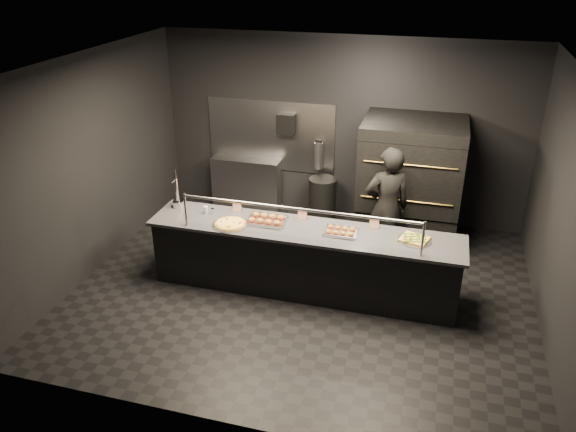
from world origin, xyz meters
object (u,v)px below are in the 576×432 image
(fire_extinguisher, at_px, (318,155))
(worker, at_px, (386,208))
(service_counter, at_px, (303,259))
(pizza_oven, at_px, (410,181))
(slider_tray_b, at_px, (340,231))
(prep_shelf, at_px, (247,183))
(beer_tap, at_px, (177,196))
(slider_tray_a, at_px, (266,220))
(square_pizza, at_px, (415,239))
(towel_dispenser, at_px, (286,124))
(round_pizza, at_px, (230,224))
(trash_bin, at_px, (322,200))

(fire_extinguisher, bearing_deg, worker, -47.27)
(service_counter, bearing_deg, pizza_oven, 57.73)
(service_counter, distance_m, slider_tray_b, 0.68)
(prep_shelf, bearing_deg, beer_tap, -96.78)
(beer_tap, distance_m, slider_tray_b, 2.34)
(service_counter, relative_size, prep_shelf, 3.42)
(pizza_oven, bearing_deg, beer_tap, -150.67)
(beer_tap, bearing_deg, slider_tray_a, -5.05)
(service_counter, xyz_separation_m, worker, (0.95, 0.99, 0.43))
(beer_tap, relative_size, square_pizza, 1.39)
(slider_tray_b, xyz_separation_m, worker, (0.47, 0.98, -0.05))
(towel_dispenser, relative_size, fire_extinguisher, 0.69)
(fire_extinguisher, height_order, slider_tray_a, fire_extinguisher)
(beer_tap, xyz_separation_m, square_pizza, (3.25, -0.13, -0.15))
(pizza_oven, height_order, worker, pizza_oven)
(round_pizza, height_order, slider_tray_a, slider_tray_a)
(beer_tap, bearing_deg, towel_dispenser, 66.61)
(service_counter, bearing_deg, prep_shelf, 124.59)
(pizza_oven, height_order, square_pizza, pizza_oven)
(service_counter, bearing_deg, trash_bin, 95.41)
(towel_dispenser, bearing_deg, beer_tap, -113.39)
(prep_shelf, relative_size, worker, 0.67)
(slider_tray_a, distance_m, trash_bin, 2.15)
(pizza_oven, distance_m, slider_tray_b, 2.02)
(slider_tray_b, height_order, worker, worker)
(prep_shelf, height_order, slider_tray_b, slider_tray_b)
(towel_dispenser, relative_size, beer_tap, 0.60)
(fire_extinguisher, height_order, round_pizza, fire_extinguisher)
(trash_bin, bearing_deg, fire_extinguisher, 117.55)
(trash_bin, height_order, worker, worker)
(towel_dispenser, distance_m, slider_tray_b, 2.82)
(beer_tap, relative_size, slider_tray_a, 1.07)
(towel_dispenser, relative_size, trash_bin, 0.46)
(square_pizza, relative_size, worker, 0.23)
(towel_dispenser, height_order, worker, worker)
(worker, bearing_deg, slider_tray_b, 41.43)
(round_pizza, distance_m, slider_tray_b, 1.44)
(fire_extinguisher, bearing_deg, prep_shelf, -176.34)
(prep_shelf, distance_m, square_pizza, 3.79)
(pizza_oven, xyz_separation_m, slider_tray_b, (-0.72, -1.89, -0.02))
(towel_dispenser, relative_size, slider_tray_b, 0.80)
(slider_tray_a, height_order, slider_tray_b, slider_tray_a)
(slider_tray_b, bearing_deg, beer_tap, 175.70)
(service_counter, xyz_separation_m, slider_tray_a, (-0.53, 0.07, 0.49))
(fire_extinguisher, xyz_separation_m, worker, (1.30, -1.41, -0.17))
(slider_tray_a, bearing_deg, service_counter, -7.29)
(service_counter, relative_size, round_pizza, 8.59)
(prep_shelf, height_order, fire_extinguisher, fire_extinguisher)
(round_pizza, height_order, square_pizza, square_pizza)
(service_counter, bearing_deg, slider_tray_b, 1.10)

